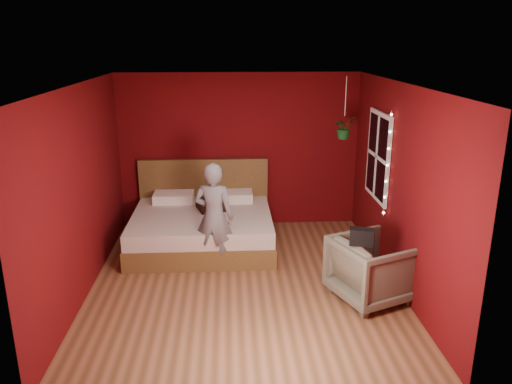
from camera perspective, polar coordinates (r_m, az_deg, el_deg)
floor at (r=6.75m, az=-1.37°, el=-10.38°), size 4.50×4.50×0.00m
room_walls at (r=6.16m, az=-1.48°, el=3.60°), size 4.04×4.54×2.62m
window at (r=7.39m, az=13.76°, el=3.99°), size 0.05×0.97×1.27m
fairy_lights at (r=6.89m, az=14.79°, el=2.98°), size 0.04×0.04×1.45m
bed at (r=7.90m, az=-6.14°, el=-3.80°), size 2.16×1.84×1.19m
person at (r=6.90m, az=-4.82°, el=-2.85°), size 0.64×0.51×1.53m
armchair at (r=6.38m, az=13.09°, el=-8.59°), size 1.14×1.13×0.80m
handbag at (r=5.98m, az=11.98°, el=-5.03°), size 0.30×0.20×0.20m
throw_pillow at (r=7.88m, az=-5.06°, el=-1.42°), size 0.54×0.54×0.15m
hanging_plant at (r=7.54m, az=10.04°, el=7.29°), size 0.38×0.36×0.91m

